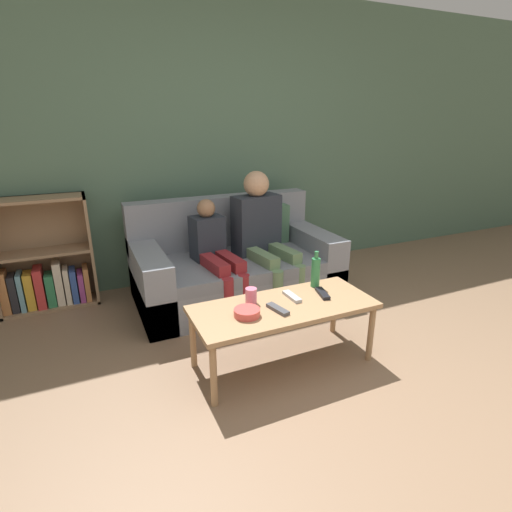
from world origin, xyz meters
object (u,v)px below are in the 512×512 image
object	(u,v)px
couch	(235,267)
tv_remote_2	(292,296)
person_child	(215,250)
bottle	(316,272)
coffee_table	(284,311)
tv_remote_0	(323,293)
tv_remote_1	(278,309)
cup_near	(251,296)
bookshelf	(45,267)
snack_bowl	(247,312)
person_adult	(261,227)

from	to	relation	value
couch	tv_remote_2	size ratio (longest dim) A/B	9.96
person_child	tv_remote_2	bearing A→B (deg)	-83.90
tv_remote_2	bottle	world-z (taller)	bottle
coffee_table	tv_remote_2	distance (m)	0.13
tv_remote_0	bottle	bearing A→B (deg)	91.60
tv_remote_1	bottle	size ratio (longest dim) A/B	0.69
person_child	cup_near	size ratio (longest dim) A/B	8.94
bookshelf	tv_remote_2	xyz separation A→B (m)	(1.50, -1.50, 0.08)
bookshelf	person_child	bearing A→B (deg)	-24.63
cup_near	tv_remote_2	xyz separation A→B (m)	(0.27, -0.04, -0.04)
person_child	tv_remote_0	world-z (taller)	person_child
coffee_table	snack_bowl	distance (m)	0.28
cup_near	tv_remote_2	bearing A→B (deg)	-8.73
couch	person_child	xyz separation A→B (m)	(-0.23, -0.14, 0.23)
tv_remote_2	bottle	distance (m)	0.28
person_adult	bottle	size ratio (longest dim) A/B	4.33
cup_near	snack_bowl	xyz separation A→B (m)	(-0.09, -0.15, -0.03)
bookshelf	coffee_table	xyz separation A→B (m)	(1.41, -1.56, 0.03)
coffee_table	person_adult	world-z (taller)	person_adult
couch	coffee_table	distance (m)	1.12
bottle	person_adult	bearing A→B (deg)	90.80
tv_remote_0	tv_remote_2	distance (m)	0.21
person_adult	couch	bearing A→B (deg)	149.92
tv_remote_1	person_adult	bearing A→B (deg)	57.29
couch	bookshelf	bearing A→B (deg)	163.36
tv_remote_0	bottle	distance (m)	0.17
tv_remote_1	snack_bowl	distance (m)	0.20
bookshelf	cup_near	bearing A→B (deg)	-49.77
snack_bowl	bottle	distance (m)	0.64
bottle	tv_remote_1	bearing A→B (deg)	-151.25
coffee_table	tv_remote_0	xyz separation A→B (m)	(0.30, 0.02, 0.05)
person_child	tv_remote_1	world-z (taller)	person_child
tv_remote_0	tv_remote_2	size ratio (longest dim) A/B	1.03
person_child	tv_remote_2	world-z (taller)	person_child
bookshelf	tv_remote_2	bearing A→B (deg)	-44.91
person_adult	coffee_table	bearing A→B (deg)	-115.38
person_adult	tv_remote_2	size ratio (longest dim) A/B	6.42
coffee_table	bottle	bearing A→B (deg)	26.50
tv_remote_0	tv_remote_2	xyz separation A→B (m)	(-0.21, 0.04, 0.00)
bookshelf	coffee_table	distance (m)	2.11
tv_remote_2	snack_bowl	world-z (taller)	snack_bowl
tv_remote_1	person_child	bearing A→B (deg)	79.90
couch	snack_bowl	size ratio (longest dim) A/B	10.94
snack_bowl	person_child	bearing A→B (deg)	81.75
person_child	snack_bowl	bearing A→B (deg)	-105.44
tv_remote_0	person_child	bearing A→B (deg)	127.64
couch	cup_near	world-z (taller)	couch
cup_near	bottle	size ratio (longest dim) A/B	0.39
snack_bowl	couch	bearing A→B (deg)	72.06
coffee_table	person_child	world-z (taller)	person_child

